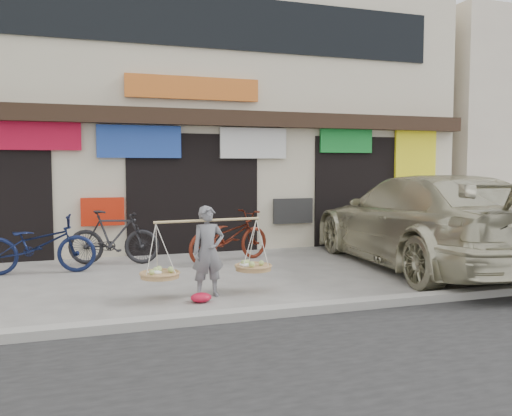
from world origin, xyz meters
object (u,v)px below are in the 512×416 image
object	(u,v)px
bike_1	(114,237)
bike_2	(229,237)
street_vendor	(208,256)
bike_0	(38,245)
suv	(423,221)

from	to	relation	value
bike_1	bike_2	world-z (taller)	bike_1
street_vendor	bike_0	xyz separation A→B (m)	(-2.55, 2.69, -0.09)
street_vendor	bike_2	xyz separation A→B (m)	(1.11, 2.78, -0.10)
bike_1	bike_2	xyz separation A→B (m)	(2.27, -0.46, -0.02)
bike_1	bike_2	bearing A→B (deg)	-86.21
bike_0	bike_1	bearing A→B (deg)	-64.25
bike_2	bike_1	bearing A→B (deg)	56.51
bike_1	suv	xyz separation A→B (m)	(5.71, -2.24, 0.36)
bike_0	bike_2	size ratio (longest dim) A/B	1.03
suv	bike_2	bearing A→B (deg)	-22.06
bike_0	bike_1	size ratio (longest dim) A/B	1.13
bike_0	bike_2	world-z (taller)	bike_0
street_vendor	bike_2	size ratio (longest dim) A/B	1.02
street_vendor	bike_2	distance (m)	2.99
bike_0	bike_2	bearing A→B (deg)	-84.43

